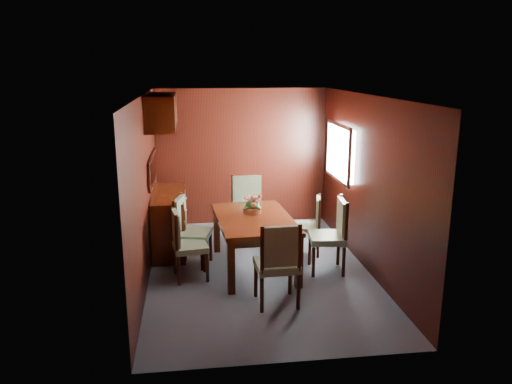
{
  "coord_description": "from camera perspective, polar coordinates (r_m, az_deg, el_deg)",
  "views": [
    {
      "loc": [
        -0.88,
        -6.43,
        2.78
      ],
      "look_at": [
        0.0,
        0.31,
        1.05
      ],
      "focal_mm": 35.0,
      "sensor_mm": 36.0,
      "label": 1
    }
  ],
  "objects": [
    {
      "name": "ground",
      "position": [
        7.06,
        0.33,
        -8.91
      ],
      "size": [
        4.5,
        4.5,
        0.0
      ],
      "primitive_type": "plane",
      "color": "#404957",
      "rests_on": "ground"
    },
    {
      "name": "dining_table",
      "position": [
        6.9,
        -0.23,
        -3.71
      ],
      "size": [
        1.11,
        1.67,
        0.75
      ],
      "rotation": [
        0.0,
        0.0,
        0.07
      ],
      "color": "#331206",
      "rests_on": "ground"
    },
    {
      "name": "room_shell",
      "position": [
        6.9,
        -0.89,
        4.7
      ],
      "size": [
        3.06,
        4.52,
        2.41
      ],
      "color": "black",
      "rests_on": "ground"
    },
    {
      "name": "chair_right_near",
      "position": [
        6.92,
        8.79,
        -4.44
      ],
      "size": [
        0.53,
        0.55,
        1.04
      ],
      "rotation": [
        0.0,
        0.0,
        1.45
      ],
      "color": "black",
      "rests_on": "ground"
    },
    {
      "name": "chair_foot",
      "position": [
        8.0,
        -0.89,
        -1.52
      ],
      "size": [
        0.55,
        0.53,
        1.08
      ],
      "rotation": [
        0.0,
        0.0,
        3.23
      ],
      "color": "black",
      "rests_on": "ground"
    },
    {
      "name": "flower_centerpiece",
      "position": [
        7.02,
        -0.44,
        -1.37
      ],
      "size": [
        0.27,
        0.27,
        0.27
      ],
      "color": "#A25331",
      "rests_on": "dining_table"
    },
    {
      "name": "chair_head",
      "position": [
        5.85,
        2.56,
        -7.76
      ],
      "size": [
        0.52,
        0.5,
        1.05
      ],
      "rotation": [
        0.0,
        0.0,
        0.04
      ],
      "color": "black",
      "rests_on": "ground"
    },
    {
      "name": "chair_right_far",
      "position": [
        7.55,
        6.34,
        -3.42
      ],
      "size": [
        0.49,
        0.5,
        0.89
      ],
      "rotation": [
        0.0,
        0.0,
        1.33
      ],
      "color": "black",
      "rests_on": "ground"
    },
    {
      "name": "chair_left_far",
      "position": [
        7.09,
        -7.81,
        -4.05
      ],
      "size": [
        0.56,
        0.58,
        1.02
      ],
      "rotation": [
        0.0,
        0.0,
        -1.81
      ],
      "color": "black",
      "rests_on": "ground"
    },
    {
      "name": "chair_left_near",
      "position": [
        6.67,
        -8.17,
        -5.57
      ],
      "size": [
        0.5,
        0.51,
        0.95
      ],
      "rotation": [
        0.0,
        0.0,
        -1.42
      ],
      "color": "black",
      "rests_on": "ground"
    },
    {
      "name": "sideboard",
      "position": [
        7.79,
        -9.84,
        -3.33
      ],
      "size": [
        0.48,
        1.4,
        0.9
      ],
      "primitive_type": "cube",
      "color": "#331206",
      "rests_on": "ground"
    }
  ]
}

